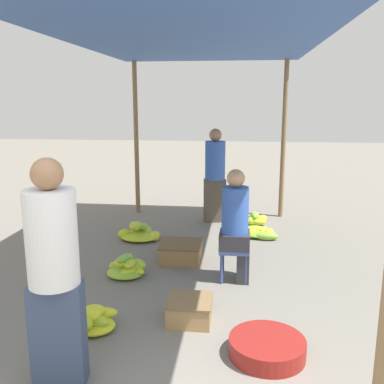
{
  "coord_description": "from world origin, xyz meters",
  "views": [
    {
      "loc": [
        0.58,
        -1.66,
        2.02
      ],
      "look_at": [
        0.0,
        3.33,
        0.94
      ],
      "focal_mm": 40.0,
      "sensor_mm": 36.0,
      "label": 1
    }
  ],
  "objects_px": {
    "vendor_seated": "(237,224)",
    "crate_mid": "(190,310)",
    "stool": "(234,254)",
    "shopper_walking_mid": "(215,174)",
    "banana_pile_left_2": "(128,268)",
    "basin_black": "(267,347)",
    "banana_pile_left_1": "(94,320)",
    "banana_pile_left_0": "(141,233)",
    "crate_near": "(181,252)",
    "vendor_foreground": "(54,272)",
    "banana_pile_right_1": "(255,220)",
    "banana_pile_right_0": "(258,233)"
  },
  "relations": [
    {
      "from": "crate_near",
      "to": "banana_pile_right_0",
      "type": "bearing_deg",
      "value": 47.48
    },
    {
      "from": "stool",
      "to": "banana_pile_left_2",
      "type": "bearing_deg",
      "value": -177.61
    },
    {
      "from": "stool",
      "to": "vendor_seated",
      "type": "xyz_separation_m",
      "value": [
        0.02,
        0.0,
        0.35
      ]
    },
    {
      "from": "banana_pile_right_0",
      "to": "banana_pile_right_1",
      "type": "relative_size",
      "value": 1.42
    },
    {
      "from": "vendor_foreground",
      "to": "banana_pile_left_2",
      "type": "relative_size",
      "value": 3.31
    },
    {
      "from": "basin_black",
      "to": "shopper_walking_mid",
      "type": "height_order",
      "value": "shopper_walking_mid"
    },
    {
      "from": "vendor_seated",
      "to": "shopper_walking_mid",
      "type": "height_order",
      "value": "shopper_walking_mid"
    },
    {
      "from": "banana_pile_left_1",
      "to": "crate_near",
      "type": "distance_m",
      "value": 1.87
    },
    {
      "from": "banana_pile_left_0",
      "to": "crate_near",
      "type": "distance_m",
      "value": 1.09
    },
    {
      "from": "banana_pile_right_1",
      "to": "banana_pile_left_2",
      "type": "bearing_deg",
      "value": -123.6
    },
    {
      "from": "banana_pile_left_1",
      "to": "crate_near",
      "type": "relative_size",
      "value": 0.88
    },
    {
      "from": "banana_pile_left_1",
      "to": "banana_pile_left_2",
      "type": "xyz_separation_m",
      "value": [
        -0.02,
        1.23,
        -0.01
      ]
    },
    {
      "from": "banana_pile_right_0",
      "to": "banana_pile_right_1",
      "type": "distance_m",
      "value": 0.65
    },
    {
      "from": "stool",
      "to": "crate_near",
      "type": "bearing_deg",
      "value": 143.24
    },
    {
      "from": "vendor_seated",
      "to": "basin_black",
      "type": "relative_size",
      "value": 2.08
    },
    {
      "from": "crate_near",
      "to": "crate_mid",
      "type": "height_order",
      "value": "crate_near"
    },
    {
      "from": "banana_pile_right_1",
      "to": "crate_mid",
      "type": "bearing_deg",
      "value": -101.99
    },
    {
      "from": "stool",
      "to": "shopper_walking_mid",
      "type": "distance_m",
      "value": 2.47
    },
    {
      "from": "vendor_seated",
      "to": "banana_pile_left_1",
      "type": "height_order",
      "value": "vendor_seated"
    },
    {
      "from": "banana_pile_left_2",
      "to": "crate_mid",
      "type": "bearing_deg",
      "value": -48.29
    },
    {
      "from": "banana_pile_left_0",
      "to": "banana_pile_right_0",
      "type": "relative_size",
      "value": 1.04
    },
    {
      "from": "banana_pile_left_0",
      "to": "banana_pile_left_2",
      "type": "distance_m",
      "value": 1.39
    },
    {
      "from": "vendor_seated",
      "to": "banana_pile_left_0",
      "type": "bearing_deg",
      "value": 137.21
    },
    {
      "from": "banana_pile_left_0",
      "to": "shopper_walking_mid",
      "type": "xyz_separation_m",
      "value": [
        1.03,
        1.07,
        0.73
      ]
    },
    {
      "from": "basin_black",
      "to": "banana_pile_right_1",
      "type": "distance_m",
      "value": 3.76
    },
    {
      "from": "banana_pile_left_2",
      "to": "crate_near",
      "type": "xyz_separation_m",
      "value": [
        0.55,
        0.57,
        0.02
      ]
    },
    {
      "from": "shopper_walking_mid",
      "to": "banana_pile_right_1",
      "type": "bearing_deg",
      "value": -9.84
    },
    {
      "from": "vendor_foreground",
      "to": "vendor_seated",
      "type": "distance_m",
      "value": 2.35
    },
    {
      "from": "basin_black",
      "to": "banana_pile_left_2",
      "type": "distance_m",
      "value": 2.1
    },
    {
      "from": "basin_black",
      "to": "banana_pile_left_1",
      "type": "distance_m",
      "value": 1.53
    },
    {
      "from": "vendor_seated",
      "to": "banana_pile_left_1",
      "type": "xyz_separation_m",
      "value": [
        -1.24,
        -1.28,
        -0.56
      ]
    },
    {
      "from": "stool",
      "to": "banana_pile_left_0",
      "type": "distance_m",
      "value": 1.95
    },
    {
      "from": "banana_pile_left_0",
      "to": "shopper_walking_mid",
      "type": "distance_m",
      "value": 1.66
    },
    {
      "from": "banana_pile_left_2",
      "to": "shopper_walking_mid",
      "type": "height_order",
      "value": "shopper_walking_mid"
    },
    {
      "from": "vendor_seated",
      "to": "crate_mid",
      "type": "height_order",
      "value": "vendor_seated"
    },
    {
      "from": "crate_near",
      "to": "shopper_walking_mid",
      "type": "bearing_deg",
      "value": 80.59
    },
    {
      "from": "banana_pile_right_1",
      "to": "banana_pile_left_0",
      "type": "bearing_deg",
      "value": -151.07
    },
    {
      "from": "stool",
      "to": "banana_pile_left_2",
      "type": "relative_size",
      "value": 0.77
    },
    {
      "from": "vendor_foreground",
      "to": "stool",
      "type": "xyz_separation_m",
      "value": [
        1.22,
        1.99,
        -0.55
      ]
    },
    {
      "from": "banana_pile_left_0",
      "to": "banana_pile_right_1",
      "type": "relative_size",
      "value": 1.48
    },
    {
      "from": "banana_pile_left_2",
      "to": "shopper_walking_mid",
      "type": "xyz_separation_m",
      "value": [
        0.86,
        2.44,
        0.72
      ]
    },
    {
      "from": "stool",
      "to": "banana_pile_right_0",
      "type": "bearing_deg",
      "value": 78.43
    },
    {
      "from": "vendor_seated",
      "to": "banana_pile_right_1",
      "type": "height_order",
      "value": "vendor_seated"
    },
    {
      "from": "banana_pile_right_1",
      "to": "banana_pile_left_1",
      "type": "bearing_deg",
      "value": -113.2
    },
    {
      "from": "basin_black",
      "to": "banana_pile_right_0",
      "type": "xyz_separation_m",
      "value": [
        0.04,
        3.11,
        -0.01
      ]
    },
    {
      "from": "banana_pile_left_2",
      "to": "crate_mid",
      "type": "distance_m",
      "value": 1.27
    },
    {
      "from": "banana_pile_left_0",
      "to": "crate_mid",
      "type": "xyz_separation_m",
      "value": [
        1.02,
        -2.33,
        0.03
      ]
    },
    {
      "from": "basin_black",
      "to": "banana_pile_right_1",
      "type": "relative_size",
      "value": 1.4
    },
    {
      "from": "vendor_foreground",
      "to": "crate_near",
      "type": "xyz_separation_m",
      "value": [
        0.53,
        2.5,
        -0.74
      ]
    },
    {
      "from": "banana_pile_left_0",
      "to": "banana_pile_left_1",
      "type": "relative_size",
      "value": 1.43
    }
  ]
}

